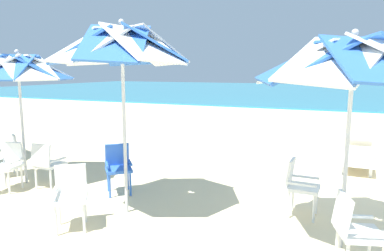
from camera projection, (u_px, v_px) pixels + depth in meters
The scene contains 14 objects.
ground_plane at pixel (374, 183), 6.85m from camera, with size 80.00×80.00×0.00m, color beige.
sea at pixel (351, 92), 34.47m from camera, with size 80.00×36.00×0.10m, color teal.
surf_foam at pixel (357, 113), 17.87m from camera, with size 80.00×0.70×0.01m, color white.
beach_umbrella_0 at pixel (353, 63), 4.04m from camera, with size 2.27×2.27×2.63m.
plastic_chair_0 at pixel (299, 183), 5.26m from camera, with size 0.48×0.45×0.87m.
plastic_chair_1 at pixel (354, 228), 3.77m from camera, with size 0.57×0.55×0.87m.
beach_umbrella_1 at pixel (122, 48), 5.07m from camera, with size 2.10×2.10×2.89m.
plastic_chair_2 at pixel (71, 193), 4.87m from camera, with size 0.62×0.63×0.87m.
plastic_chair_3 at pixel (118, 165), 6.26m from camera, with size 0.63×0.63×0.87m.
beach_umbrella_2 at pixel (18, 69), 6.56m from camera, with size 1.98×1.98×2.54m.
plastic_chair_4 at pixel (47, 163), 6.45m from camera, with size 0.44×0.47×0.87m.
plastic_chair_5 at pixel (8, 152), 7.28m from camera, with size 0.61×0.62×0.87m.
plastic_chair_6 at pixel (8, 163), 6.43m from camera, with size 0.53×0.55×0.87m.
sun_lounger_1 at pixel (358, 154), 8.05m from camera, with size 0.70×2.17×0.62m.
Camera 1 is at (-0.63, -7.45, 2.17)m, focal length 33.11 mm.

